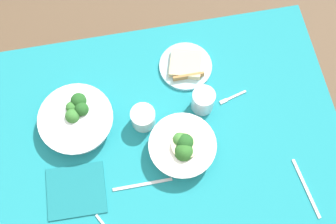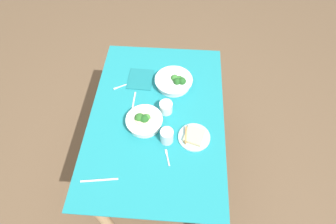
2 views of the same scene
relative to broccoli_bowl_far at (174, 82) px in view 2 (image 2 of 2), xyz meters
The scene contains 12 objects.
ground_plane 0.82m from the broccoli_bowl_far, 19.80° to the right, with size 6.00×6.00×0.00m, color brown.
dining_table 0.33m from the broccoli_bowl_far, 19.80° to the right, with size 1.26×0.85×0.74m.
broccoli_bowl_far is the anchor object (origin of this frame).
broccoli_bowl_near 0.37m from the broccoli_bowl_far, 26.15° to the right, with size 0.22×0.22×0.10m.
bread_side_plate 0.43m from the broccoli_bowl_far, 19.05° to the left, with size 0.19×0.19×0.04m.
water_glass_center 0.23m from the broccoli_bowl_far, 10.07° to the right, with size 0.08×0.08×0.08m, color silver.
water_glass_side 0.44m from the broccoli_bowl_far, ahead, with size 0.08×0.08×0.10m, color silver.
fork_by_far_bowl 0.55m from the broccoli_bowl_far, ahead, with size 0.10×0.04×0.00m.
fork_by_near_bowl 0.38m from the broccoli_bowl_far, 82.52° to the right, with size 0.06×0.09×0.00m.
table_knife_left 0.80m from the broccoli_bowl_far, 27.28° to the right, with size 0.20×0.01×0.00m, color #B7B7BC.
table_knife_right 0.32m from the broccoli_bowl_far, 54.31° to the right, with size 0.20×0.01×0.00m, color #B7B7BC.
napkin_folded_upper 0.24m from the broccoli_bowl_far, 97.85° to the right, with size 0.19×0.17×0.01m, color #156870.
Camera 2 is at (0.95, 0.14, 2.15)m, focal length 28.88 mm.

